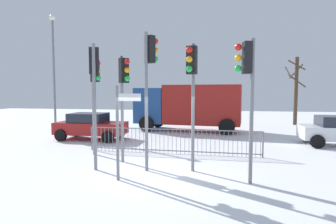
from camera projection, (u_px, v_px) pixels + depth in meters
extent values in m
plane|color=white|center=(158.00, 173.00, 9.07)|extent=(60.00, 60.00, 0.00)
cylinder|color=slate|center=(93.00, 107.00, 11.65)|extent=(0.11, 0.11, 4.07)
cube|color=black|center=(95.00, 71.00, 11.43)|extent=(0.36, 0.39, 0.90)
sphere|color=red|center=(98.00, 63.00, 11.24)|extent=(0.20, 0.20, 0.20)
sphere|color=orange|center=(98.00, 71.00, 11.26)|extent=(0.20, 0.20, 0.20)
sphere|color=green|center=(98.00, 78.00, 11.28)|extent=(0.20, 0.20, 0.20)
cylinder|color=slate|center=(193.00, 108.00, 9.18)|extent=(0.11, 0.11, 4.23)
cube|color=black|center=(192.00, 60.00, 8.91)|extent=(0.36, 0.29, 0.90)
sphere|color=red|center=(189.00, 50.00, 8.66)|extent=(0.20, 0.20, 0.20)
sphere|color=orange|center=(189.00, 59.00, 8.68)|extent=(0.20, 0.20, 0.20)
sphere|color=green|center=(189.00, 69.00, 8.70)|extent=(0.20, 0.20, 0.20)
cylinder|color=slate|center=(252.00, 112.00, 7.94)|extent=(0.11, 0.11, 4.18)
cube|color=black|center=(247.00, 58.00, 7.83)|extent=(0.27, 0.35, 0.90)
sphere|color=red|center=(238.00, 47.00, 7.80)|extent=(0.20, 0.20, 0.20)
sphere|color=orange|center=(238.00, 58.00, 7.83)|extent=(0.20, 0.20, 0.20)
sphere|color=green|center=(238.00, 69.00, 7.85)|extent=(0.20, 0.20, 0.20)
cylinder|color=slate|center=(146.00, 102.00, 9.21)|extent=(0.11, 0.11, 4.62)
cube|color=black|center=(150.00, 49.00, 9.19)|extent=(0.39, 0.36, 0.90)
sphere|color=red|center=(155.00, 41.00, 9.35)|extent=(0.20, 0.20, 0.20)
sphere|color=orange|center=(155.00, 50.00, 9.37)|extent=(0.20, 0.20, 0.20)
sphere|color=green|center=(155.00, 59.00, 9.39)|extent=(0.20, 0.20, 0.20)
cylinder|color=slate|center=(122.00, 110.00, 10.39)|extent=(0.11, 0.11, 3.99)
cube|color=black|center=(124.00, 71.00, 10.15)|extent=(0.38, 0.38, 0.90)
sphere|color=red|center=(127.00, 62.00, 9.93)|extent=(0.20, 0.20, 0.20)
sphere|color=orange|center=(127.00, 70.00, 9.95)|extent=(0.20, 0.20, 0.20)
sphere|color=green|center=(127.00, 79.00, 9.97)|extent=(0.20, 0.20, 0.20)
cylinder|color=slate|center=(95.00, 108.00, 9.33)|extent=(0.11, 0.11, 4.26)
cube|color=black|center=(94.00, 61.00, 9.38)|extent=(0.38, 0.32, 0.90)
sphere|color=red|center=(94.00, 53.00, 9.60)|extent=(0.20, 0.20, 0.20)
sphere|color=orange|center=(95.00, 62.00, 9.62)|extent=(0.20, 0.20, 0.20)
sphere|color=green|center=(95.00, 70.00, 9.64)|extent=(0.20, 0.20, 0.20)
cylinder|color=slate|center=(118.00, 133.00, 8.28)|extent=(0.09, 0.09, 2.86)
cube|color=white|center=(129.00, 97.00, 8.11)|extent=(0.70, 0.09, 0.22)
cube|color=slate|center=(172.00, 129.00, 11.88)|extent=(7.47, 0.24, 0.04)
cube|color=slate|center=(172.00, 151.00, 11.95)|extent=(7.47, 0.24, 0.04)
cylinder|color=slate|center=(94.00, 139.00, 12.63)|extent=(0.02, 0.02, 1.05)
cylinder|color=slate|center=(97.00, 139.00, 12.60)|extent=(0.02, 0.02, 1.05)
cylinder|color=slate|center=(101.00, 139.00, 12.56)|extent=(0.02, 0.02, 1.05)
cylinder|color=slate|center=(105.00, 139.00, 12.52)|extent=(0.02, 0.02, 1.05)
cylinder|color=slate|center=(109.00, 139.00, 12.49)|extent=(0.02, 0.02, 1.05)
cylinder|color=slate|center=(112.00, 139.00, 12.45)|extent=(0.02, 0.02, 1.05)
cylinder|color=slate|center=(116.00, 139.00, 12.42)|extent=(0.02, 0.02, 1.05)
cylinder|color=slate|center=(120.00, 140.00, 12.38)|extent=(0.02, 0.02, 1.05)
cylinder|color=slate|center=(124.00, 140.00, 12.35)|extent=(0.02, 0.02, 1.05)
cylinder|color=slate|center=(128.00, 140.00, 12.31)|extent=(0.02, 0.02, 1.05)
cylinder|color=slate|center=(132.00, 140.00, 12.28)|extent=(0.02, 0.02, 1.05)
cylinder|color=slate|center=(136.00, 140.00, 12.24)|extent=(0.02, 0.02, 1.05)
cylinder|color=slate|center=(140.00, 140.00, 12.21)|extent=(0.02, 0.02, 1.05)
cylinder|color=slate|center=(144.00, 140.00, 12.17)|extent=(0.02, 0.02, 1.05)
cylinder|color=slate|center=(148.00, 141.00, 12.14)|extent=(0.02, 0.02, 1.05)
cylinder|color=slate|center=(152.00, 141.00, 12.10)|extent=(0.02, 0.02, 1.05)
cylinder|color=slate|center=(156.00, 141.00, 12.07)|extent=(0.02, 0.02, 1.05)
cylinder|color=slate|center=(160.00, 141.00, 12.03)|extent=(0.02, 0.02, 1.05)
cylinder|color=slate|center=(164.00, 141.00, 11.99)|extent=(0.02, 0.02, 1.05)
cylinder|color=slate|center=(168.00, 141.00, 11.96)|extent=(0.02, 0.02, 1.05)
cylinder|color=slate|center=(172.00, 141.00, 11.92)|extent=(0.02, 0.02, 1.05)
cylinder|color=slate|center=(176.00, 142.00, 11.89)|extent=(0.02, 0.02, 1.05)
cylinder|color=slate|center=(181.00, 142.00, 11.85)|extent=(0.02, 0.02, 1.05)
cylinder|color=slate|center=(185.00, 142.00, 11.82)|extent=(0.02, 0.02, 1.05)
cylinder|color=slate|center=(189.00, 142.00, 11.78)|extent=(0.02, 0.02, 1.05)
cylinder|color=slate|center=(193.00, 142.00, 11.75)|extent=(0.02, 0.02, 1.05)
cylinder|color=slate|center=(198.00, 142.00, 11.71)|extent=(0.02, 0.02, 1.05)
cylinder|color=slate|center=(202.00, 143.00, 11.68)|extent=(0.02, 0.02, 1.05)
cylinder|color=slate|center=(206.00, 143.00, 11.64)|extent=(0.02, 0.02, 1.05)
cylinder|color=slate|center=(211.00, 143.00, 11.61)|extent=(0.02, 0.02, 1.05)
cylinder|color=slate|center=(215.00, 143.00, 11.57)|extent=(0.02, 0.02, 1.05)
cylinder|color=slate|center=(219.00, 143.00, 11.54)|extent=(0.02, 0.02, 1.05)
cylinder|color=slate|center=(224.00, 143.00, 11.50)|extent=(0.02, 0.02, 1.05)
cylinder|color=slate|center=(228.00, 143.00, 11.46)|extent=(0.02, 0.02, 1.05)
cylinder|color=slate|center=(233.00, 144.00, 11.43)|extent=(0.02, 0.02, 1.05)
cylinder|color=slate|center=(237.00, 144.00, 11.39)|extent=(0.02, 0.02, 1.05)
cylinder|color=slate|center=(242.00, 144.00, 11.36)|extent=(0.02, 0.02, 1.05)
cylinder|color=slate|center=(247.00, 144.00, 11.32)|extent=(0.02, 0.02, 1.05)
cylinder|color=slate|center=(251.00, 144.00, 11.29)|extent=(0.02, 0.02, 1.05)
cylinder|color=slate|center=(256.00, 144.00, 11.25)|extent=(0.02, 0.02, 1.05)
cylinder|color=slate|center=(261.00, 145.00, 11.22)|extent=(0.02, 0.02, 1.05)
cylinder|color=slate|center=(92.00, 139.00, 12.65)|extent=(0.06, 0.06, 1.05)
cylinder|color=slate|center=(263.00, 145.00, 11.20)|extent=(0.06, 0.06, 1.05)
cylinder|color=black|center=(307.00, 136.00, 14.70)|extent=(0.65, 0.24, 0.64)
cylinder|color=black|center=(317.00, 141.00, 13.05)|extent=(0.65, 0.24, 0.64)
cube|color=maroon|center=(91.00, 128.00, 15.44)|extent=(3.84, 1.79, 0.65)
cube|color=#1E232D|center=(88.00, 118.00, 15.43)|extent=(1.93, 1.54, 0.55)
cylinder|color=black|center=(120.00, 132.00, 16.04)|extent=(0.64, 0.23, 0.64)
cylinder|color=black|center=(108.00, 137.00, 14.38)|extent=(0.64, 0.23, 0.64)
cylinder|color=black|center=(77.00, 131.00, 16.56)|extent=(0.64, 0.23, 0.64)
cylinder|color=black|center=(61.00, 135.00, 14.89)|extent=(0.64, 0.23, 0.64)
cube|color=maroon|center=(203.00, 104.00, 18.53)|extent=(5.24, 2.95, 2.60)
cube|color=navy|center=(152.00, 105.00, 19.52)|extent=(2.25, 2.51, 2.40)
cylinder|color=black|center=(147.00, 124.00, 18.46)|extent=(1.03, 0.41, 1.00)
cylinder|color=black|center=(158.00, 120.00, 20.76)|extent=(1.03, 0.41, 1.00)
cylinder|color=black|center=(227.00, 127.00, 17.00)|extent=(1.03, 0.41, 1.00)
cylinder|color=black|center=(229.00, 123.00, 19.30)|extent=(1.03, 0.41, 1.00)
cylinder|color=slate|center=(54.00, 77.00, 17.81)|extent=(0.14, 0.14, 7.23)
sphere|color=#F2EACC|center=(52.00, 18.00, 17.53)|extent=(0.36, 0.36, 0.36)
cylinder|color=#473828|center=(296.00, 91.00, 22.02)|extent=(0.29, 0.29, 5.38)
cylinder|color=#473828|center=(296.00, 71.00, 22.35)|extent=(1.04, 0.29, 1.18)
cylinder|color=#473828|center=(288.00, 72.00, 21.94)|extent=(0.27, 1.36, 1.02)
cylinder|color=#473828|center=(297.00, 81.00, 21.39)|extent=(1.28, 0.32, 1.03)
cylinder|color=#473828|center=(297.00, 65.00, 21.32)|extent=(1.26, 0.46, 0.85)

